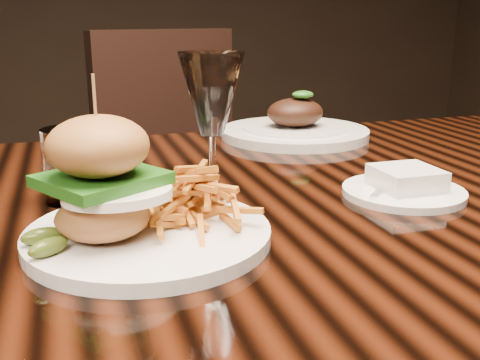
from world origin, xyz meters
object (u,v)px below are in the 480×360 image
object	(u,v)px
burger_plate	(142,201)
wine_glass	(212,100)
dining_table	(248,248)
far_dish	(295,128)
chair_far	(187,173)

from	to	relation	value
burger_plate	wine_glass	distance (m)	0.13
dining_table	far_dish	xyz separation A→B (m)	(0.21, 0.34, 0.09)
burger_plate	chair_far	distance (m)	1.07
wine_glass	dining_table	bearing A→B (deg)	51.13
dining_table	chair_far	distance (m)	0.90
dining_table	chair_far	size ratio (longest dim) A/B	1.68
wine_glass	far_dish	size ratio (longest dim) A/B	0.67
burger_plate	wine_glass	size ratio (longest dim) A/B	1.34
far_dish	chair_far	xyz separation A→B (m)	(-0.11, 0.55, -0.23)
burger_plate	chair_far	world-z (taller)	chair_far
dining_table	far_dish	distance (m)	0.41
burger_plate	chair_far	size ratio (longest dim) A/B	0.28
far_dish	chair_far	world-z (taller)	chair_far
chair_far	far_dish	bearing A→B (deg)	-96.77
wine_glass	chair_far	xyz separation A→B (m)	(0.17, 0.97, -0.36)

